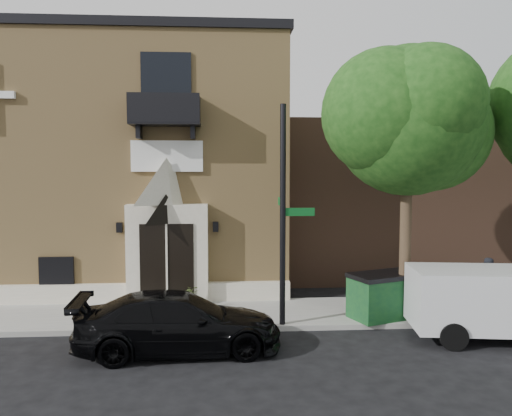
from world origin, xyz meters
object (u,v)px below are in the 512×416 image
Objects in this scene: cargo_van at (508,301)px; fire_hydrant at (436,306)px; street_sign at (283,215)px; black_sedan at (179,322)px; dumpster at (384,295)px; pedestrian_near at (486,284)px.

cargo_van reaches higher than fire_hydrant.
street_sign is 7.79× the size of fire_hydrant.
black_sedan is 6.11m from dumpster.
pedestrian_near is at bearing -78.08° from black_sedan.
dumpster is 1.39× the size of pedestrian_near.
cargo_van is at bearing -91.70° from black_sedan.
street_sign reaches higher than fire_hydrant.
pedestrian_near reaches higher than fire_hydrant.
cargo_van is 0.79× the size of street_sign.
cargo_van is 3.21m from dumpster.
pedestrian_near is at bearing 81.62° from cargo_van.
cargo_van is (8.49, 0.26, 0.32)m from black_sedan.
black_sedan is 8.50m from cargo_van.
black_sedan is 3.06× the size of pedestrian_near.
pedestrian_near is (6.39, 0.96, -2.25)m from street_sign.
black_sedan is at bearing -166.84° from fire_hydrant.
pedestrian_near reaches higher than black_sedan.
fire_hydrant is (7.23, 1.69, -0.19)m from black_sedan.
pedestrian_near is (9.15, 2.51, 0.24)m from black_sedan.
street_sign is at bearing 167.05° from dumpster.
fire_hydrant is 1.50m from dumpster.
dumpster is (3.03, 0.41, -2.40)m from street_sign.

